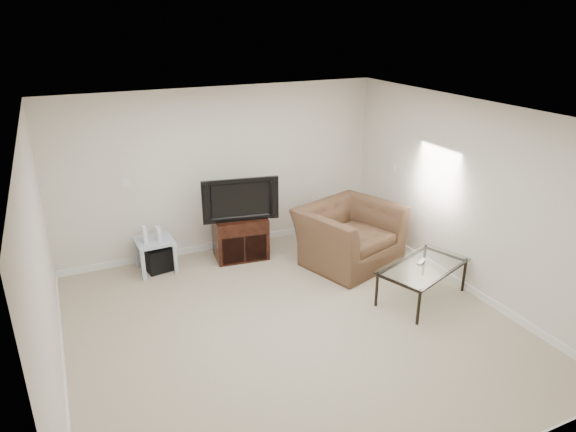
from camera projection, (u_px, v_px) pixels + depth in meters
name	position (u px, v px, depth m)	size (l,w,h in m)	color
floor	(292.00, 327.00, 6.08)	(5.00, 5.00, 0.00)	tan
ceiling	(293.00, 116.00, 5.16)	(5.00, 5.00, 0.00)	white
wall_back	(222.00, 171.00, 7.73)	(5.00, 0.02, 2.50)	silver
wall_left	(43.00, 275.00, 4.64)	(0.02, 5.00, 2.50)	silver
wall_right	(468.00, 198.00, 6.59)	(0.02, 5.00, 2.50)	silver
plate_back	(126.00, 183.00, 7.17)	(0.12, 0.02, 0.12)	white
plate_right_switch	(394.00, 167.00, 7.94)	(0.02, 0.09, 0.13)	white
plate_right_outlet	(400.00, 230.00, 8.03)	(0.02, 0.08, 0.12)	white
tv_stand	(240.00, 237.00, 7.73)	(0.77, 0.54, 0.64)	black
dvd_player	(240.00, 225.00, 7.61)	(0.41, 0.29, 0.06)	black
television	(239.00, 198.00, 7.46)	(1.03, 0.21, 0.64)	black
side_table	(156.00, 255.00, 7.33)	(0.50, 0.50, 0.48)	silver
subwoofer	(158.00, 258.00, 7.39)	(0.35, 0.35, 0.35)	black
game_console	(145.00, 235.00, 7.14)	(0.05, 0.16, 0.22)	white
game_case	(158.00, 233.00, 7.22)	(0.05, 0.14, 0.19)	silver
recliner	(349.00, 226.00, 7.45)	(1.33, 0.87, 1.17)	brown
coffee_table	(422.00, 282.00, 6.61)	(1.21, 0.68, 0.47)	black
remote	(422.00, 262.00, 6.59)	(0.19, 0.05, 0.02)	#B2B2B7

